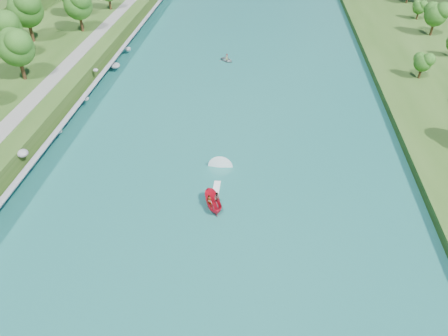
# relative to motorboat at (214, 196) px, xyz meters

# --- Properties ---
(ground) EXTENTS (260.00, 260.00, 0.00)m
(ground) POSITION_rel_motorboat_xyz_m (-0.23, -7.50, -0.87)
(ground) COLOR #2D5119
(ground) RESTS_ON ground
(river_water) EXTENTS (55.00, 240.00, 0.10)m
(river_water) POSITION_rel_motorboat_xyz_m (-0.23, 12.50, -0.82)
(river_water) COLOR #1A6454
(river_water) RESTS_ON ground
(riprap_bank) EXTENTS (3.69, 236.00, 4.05)m
(riprap_bank) POSITION_rel_motorboat_xyz_m (-26.08, 11.60, 0.92)
(riprap_bank) COLOR slate
(riprap_bank) RESTS_ON ground
(riverside_path) EXTENTS (3.00, 200.00, 0.10)m
(riverside_path) POSITION_rel_motorboat_xyz_m (-32.73, 12.50, 2.68)
(riverside_path) COLOR gray
(riverside_path) RESTS_ON berm_west
(motorboat) EXTENTS (3.60, 19.22, 2.18)m
(motorboat) POSITION_rel_motorboat_xyz_m (0.00, 0.00, 0.00)
(motorboat) COLOR red
(motorboat) RESTS_ON river_water
(raft) EXTENTS (4.03, 4.00, 1.64)m
(raft) POSITION_rel_motorboat_xyz_m (-2.79, 47.02, -0.39)
(raft) COLOR gray
(raft) RESTS_ON river_water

